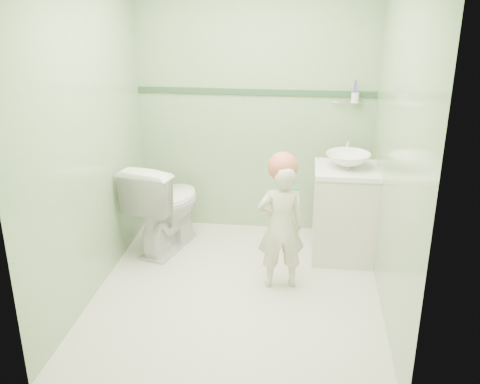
# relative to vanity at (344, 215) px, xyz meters

# --- Properties ---
(ground) EXTENTS (2.50, 2.50, 0.00)m
(ground) POSITION_rel_vanity_xyz_m (-0.84, -0.70, -0.40)
(ground) COLOR silver
(ground) RESTS_ON ground
(room_shell) EXTENTS (2.50, 2.54, 2.40)m
(room_shell) POSITION_rel_vanity_xyz_m (-0.84, -0.70, 0.80)
(room_shell) COLOR #8AAF7C
(room_shell) RESTS_ON ground
(trim_stripe) EXTENTS (2.20, 0.02, 0.05)m
(trim_stripe) POSITION_rel_vanity_xyz_m (-0.84, 0.54, 0.95)
(trim_stripe) COLOR #2F5034
(trim_stripe) RESTS_ON room_shell
(vanity) EXTENTS (0.52, 0.50, 0.80)m
(vanity) POSITION_rel_vanity_xyz_m (0.00, 0.00, 0.00)
(vanity) COLOR beige
(vanity) RESTS_ON ground
(counter) EXTENTS (0.54, 0.52, 0.04)m
(counter) POSITION_rel_vanity_xyz_m (0.00, 0.00, 0.41)
(counter) COLOR white
(counter) RESTS_ON vanity
(basin) EXTENTS (0.37, 0.37, 0.13)m
(basin) POSITION_rel_vanity_xyz_m (0.00, 0.00, 0.49)
(basin) COLOR white
(basin) RESTS_ON counter
(faucet) EXTENTS (0.03, 0.13, 0.18)m
(faucet) POSITION_rel_vanity_xyz_m (0.00, 0.19, 0.57)
(faucet) COLOR silver
(faucet) RESTS_ON counter
(cup_holder) EXTENTS (0.26, 0.07, 0.21)m
(cup_holder) POSITION_rel_vanity_xyz_m (0.05, 0.48, 0.93)
(cup_holder) COLOR silver
(cup_holder) RESTS_ON room_shell
(toilet) EXTENTS (0.67, 0.91, 0.83)m
(toilet) POSITION_rel_vanity_xyz_m (-1.58, -0.00, 0.02)
(toilet) COLOR white
(toilet) RESTS_ON ground
(toddler) EXTENTS (0.42, 0.32, 1.03)m
(toddler) POSITION_rel_vanity_xyz_m (-0.52, -0.57, 0.11)
(toddler) COLOR beige
(toddler) RESTS_ON ground
(hair_cap) EXTENTS (0.23, 0.23, 0.23)m
(hair_cap) POSITION_rel_vanity_xyz_m (-0.52, -0.54, 0.59)
(hair_cap) COLOR #C0654D
(hair_cap) RESTS_ON toddler
(teal_toothbrush) EXTENTS (0.11, 0.14, 0.08)m
(teal_toothbrush) POSITION_rel_vanity_xyz_m (-0.42, -0.67, 0.47)
(teal_toothbrush) COLOR #109572
(teal_toothbrush) RESTS_ON toddler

